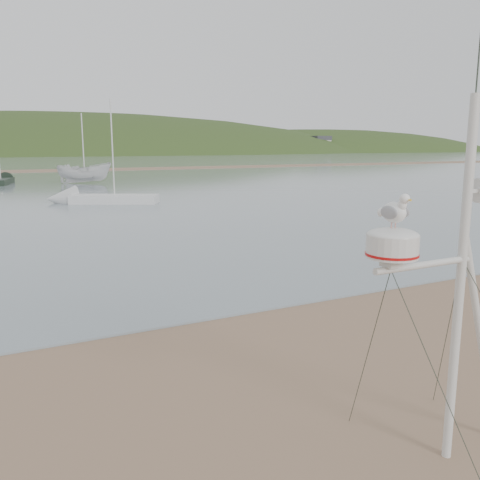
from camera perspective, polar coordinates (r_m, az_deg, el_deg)
name	(u,v)px	position (r m, az deg, el deg)	size (l,w,h in m)	color
hill_ridge	(29,199)	(241.77, -22.62, 4.24)	(620.00, 180.00, 80.00)	#253817
mast_rig	(454,362)	(6.06, 22.89, -12.49)	(2.13, 2.28, 4.82)	silver
boat_white	(84,157)	(49.15, -17.15, 8.93)	(1.82, 1.87, 4.84)	silver
sailboat_white_near	(86,199)	(31.99, -16.91, 4.45)	(6.69, 4.58, 6.67)	silver
sailboat_dark_mid	(4,180)	(52.00, -24.93, 6.10)	(2.87, 6.26, 6.08)	black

